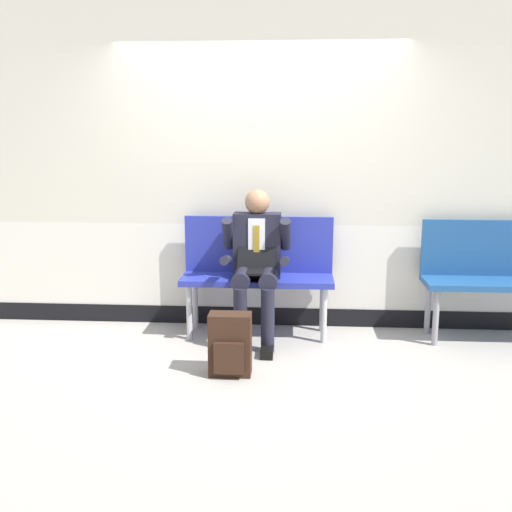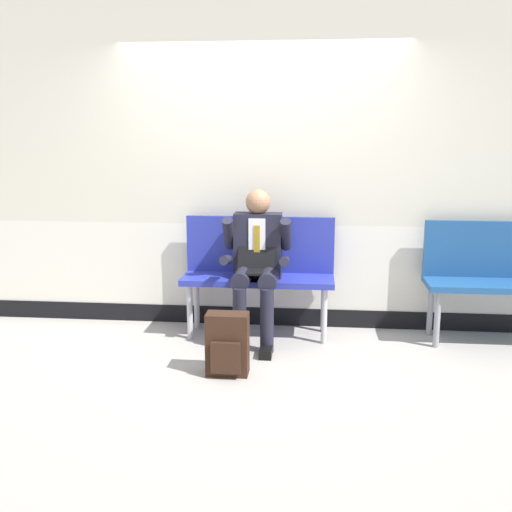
# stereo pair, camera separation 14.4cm
# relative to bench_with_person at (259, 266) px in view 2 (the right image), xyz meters

# --- Properties ---
(ground_plane) EXTENTS (18.00, 18.00, 0.00)m
(ground_plane) POSITION_rel_bench_with_person_xyz_m (0.01, -0.45, -0.60)
(ground_plane) COLOR #9E9991
(station_wall) EXTENTS (6.56, 0.14, 2.92)m
(station_wall) POSITION_rel_bench_with_person_xyz_m (0.01, 0.27, 0.84)
(station_wall) COLOR beige
(station_wall) RESTS_ON ground
(bench_with_person) EXTENTS (1.30, 0.42, 1.02)m
(bench_with_person) POSITION_rel_bench_with_person_xyz_m (0.00, 0.00, 0.00)
(bench_with_person) COLOR #28339E
(bench_with_person) RESTS_ON ground
(bench_empty) EXTENTS (1.24, 0.42, 1.01)m
(bench_empty) POSITION_rel_bench_with_person_xyz_m (2.03, -0.00, -0.01)
(bench_empty) COLOR navy
(bench_empty) RESTS_ON ground
(person_seated) EXTENTS (0.57, 0.70, 1.28)m
(person_seated) POSITION_rel_bench_with_person_xyz_m (0.00, -0.21, 0.09)
(person_seated) COLOR #1E1E2D
(person_seated) RESTS_ON ground
(backpack) EXTENTS (0.31, 0.21, 0.46)m
(backpack) POSITION_rel_bench_with_person_xyz_m (-0.14, -0.96, -0.38)
(backpack) COLOR #331E14
(backpack) RESTS_ON ground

